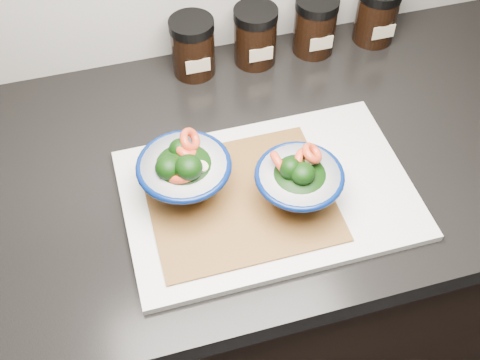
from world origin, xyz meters
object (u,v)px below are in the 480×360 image
object	(u,v)px
cutting_board	(268,194)
spice_jar_a	(193,47)
bowl_left	(184,172)
bowl_right	(298,181)
spice_jar_b	(255,36)
spice_jar_d	(377,14)
spice_jar_c	(315,25)

from	to	relation	value
cutting_board	spice_jar_a	bearing A→B (deg)	97.61
cutting_board	spice_jar_a	size ratio (longest dim) A/B	3.98
cutting_board	bowl_left	bearing A→B (deg)	164.78
bowl_right	spice_jar_a	bearing A→B (deg)	102.83
spice_jar_a	bowl_left	bearing A→B (deg)	-105.31
bowl_left	spice_jar_b	xyz separation A→B (m)	(0.20, 0.29, -0.00)
spice_jar_b	spice_jar_d	distance (m)	0.24
cutting_board	spice_jar_a	distance (m)	0.33
bowl_left	spice_jar_d	distance (m)	0.53
spice_jar_a	spice_jar_c	size ratio (longest dim) A/B	1.00
spice_jar_a	spice_jar_c	distance (m)	0.24
bowl_right	spice_jar_b	size ratio (longest dim) A/B	1.19
bowl_left	spice_jar_a	size ratio (longest dim) A/B	1.27
cutting_board	spice_jar_b	size ratio (longest dim) A/B	3.98
bowl_right	spice_jar_a	distance (m)	0.36
bowl_left	bowl_right	xyz separation A→B (m)	(0.16, -0.06, -0.00)
bowl_left	spice_jar_d	size ratio (longest dim) A/B	1.27
spice_jar_d	spice_jar_a	bearing A→B (deg)	180.00
bowl_left	spice_jar_a	world-z (taller)	bowl_left
cutting_board	spice_jar_d	world-z (taller)	spice_jar_d
bowl_left	spice_jar_c	world-z (taller)	bowl_left
spice_jar_c	spice_jar_b	bearing A→B (deg)	180.00
spice_jar_c	spice_jar_a	bearing A→B (deg)	180.00
cutting_board	bowl_left	world-z (taller)	bowl_left
spice_jar_c	cutting_board	bearing A→B (deg)	-120.70
cutting_board	spice_jar_d	xyz separation A→B (m)	(0.32, 0.33, 0.05)
cutting_board	spice_jar_d	bearing A→B (deg)	45.51
bowl_right	spice_jar_c	size ratio (longest dim) A/B	1.19
bowl_left	spice_jar_d	world-z (taller)	bowl_left
spice_jar_a	cutting_board	bearing A→B (deg)	-82.39
spice_jar_d	spice_jar_c	bearing A→B (deg)	180.00
cutting_board	spice_jar_b	distance (m)	0.34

